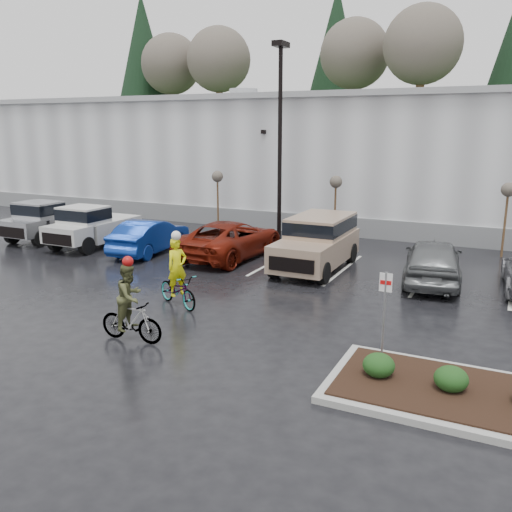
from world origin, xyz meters
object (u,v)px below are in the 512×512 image
at_px(sapling_east, 508,194).
at_px(cyclist_olive, 131,311).
at_px(fire_lane_sign, 385,305).
at_px(lamppost, 280,122).
at_px(pickup_silver, 54,219).
at_px(car_blue, 150,236).
at_px(car_red, 231,239).
at_px(cyclist_hivis, 178,283).
at_px(suv_tan, 316,244).
at_px(pickup_white, 98,225).
at_px(sapling_west, 217,180).
at_px(car_grey, 433,260).
at_px(sapling_mid, 336,185).

distance_m(sapling_east, cyclist_olive, 16.80).
bearing_deg(fire_lane_sign, lamppost, 123.46).
distance_m(sapling_east, pickup_silver, 21.12).
distance_m(sapling_east, car_blue, 15.42).
bearing_deg(car_red, lamppost, -93.99).
height_order(sapling_east, cyclist_hivis, sapling_east).
bearing_deg(car_red, cyclist_hivis, 107.01).
height_order(car_red, suv_tan, suv_tan).
height_order(lamppost, pickup_white, lamppost).
xyz_separation_m(sapling_west, car_grey, (11.87, -5.36, -1.91)).
bearing_deg(pickup_silver, sapling_mid, 22.69).
distance_m(sapling_east, pickup_white, 18.25).
distance_m(suv_tan, cyclist_olive, 9.22).
bearing_deg(car_red, pickup_white, 7.77).
distance_m(car_grey, cyclist_olive, 11.02).
distance_m(fire_lane_sign, car_red, 11.36).
distance_m(fire_lane_sign, cyclist_olive, 6.41).
bearing_deg(sapling_west, pickup_white, -120.15).
distance_m(sapling_west, cyclist_hivis, 12.74).
height_order(pickup_white, car_red, pickup_white).
relative_size(car_blue, cyclist_hivis, 1.90).
xyz_separation_m(sapling_west, sapling_east, (14.00, 0.00, 0.00)).
bearing_deg(car_grey, sapling_east, -119.07).
bearing_deg(lamppost, suv_tan, -51.83).
bearing_deg(sapling_west, fire_lane_sign, -47.33).
relative_size(pickup_white, cyclist_olive, 2.27).
relative_size(sapling_east, car_grey, 0.67).
bearing_deg(cyclist_hivis, sapling_east, -12.90).
relative_size(lamppost, sapling_west, 2.88).
distance_m(lamppost, sapling_mid, 4.00).
bearing_deg(pickup_white, cyclist_hivis, -34.98).
relative_size(lamppost, cyclist_olive, 4.02).
xyz_separation_m(lamppost, pickup_white, (-7.27, -4.63, -4.71)).
xyz_separation_m(lamppost, cyclist_hivis, (1.11, -10.50, -4.95)).
bearing_deg(car_grey, pickup_silver, -7.41).
height_order(lamppost, pickup_silver, lamppost).
height_order(pickup_silver, cyclist_olive, cyclist_olive).
bearing_deg(car_blue, car_red, -171.85).
bearing_deg(cyclist_hivis, car_red, 38.84).
bearing_deg(lamppost, car_blue, -130.18).
relative_size(sapling_east, suv_tan, 0.63).
distance_m(car_blue, car_grey, 12.00).
distance_m(sapling_mid, suv_tan, 5.75).
relative_size(car_blue, suv_tan, 0.89).
distance_m(sapling_east, car_red, 11.81).
height_order(lamppost, cyclist_olive, lamppost).
xyz_separation_m(cyclist_hivis, cyclist_olive, (0.52, -2.94, 0.10)).
bearing_deg(sapling_east, fire_lane_sign, -99.75).
relative_size(sapling_west, suv_tan, 0.63).
xyz_separation_m(pickup_silver, car_red, (9.86, 0.31, -0.19)).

